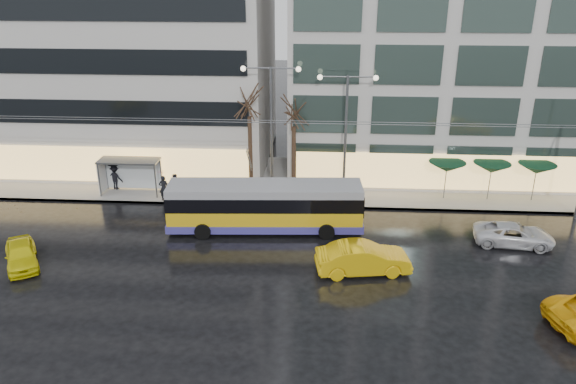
# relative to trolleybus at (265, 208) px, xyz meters

# --- Properties ---
(ground) EXTENTS (140.00, 140.00, 0.00)m
(ground) POSITION_rel_trolleybus_xyz_m (-2.06, -5.50, -1.48)
(ground) COLOR black
(ground) RESTS_ON ground
(sidewalk) EXTENTS (80.00, 10.00, 0.15)m
(sidewalk) POSITION_rel_trolleybus_xyz_m (-0.06, 8.50, -1.41)
(sidewalk) COLOR gray
(sidewalk) RESTS_ON ground
(kerb) EXTENTS (80.00, 0.10, 0.15)m
(kerb) POSITION_rel_trolleybus_xyz_m (-0.06, 3.55, -1.41)
(kerb) COLOR slate
(kerb) RESTS_ON ground
(building_left) EXTENTS (34.00, 14.00, 22.00)m
(building_left) POSITION_rel_trolleybus_xyz_m (-18.06, 13.50, 9.67)
(building_left) COLOR #BAB6B2
(building_left) RESTS_ON sidewalk
(building_right) EXTENTS (32.00, 14.00, 25.00)m
(building_right) POSITION_rel_trolleybus_xyz_m (16.94, 13.50, 11.17)
(building_right) COLOR #BAB6B2
(building_right) RESTS_ON sidewalk
(trolleybus) EXTENTS (11.94, 4.81, 5.48)m
(trolleybus) POSITION_rel_trolleybus_xyz_m (0.00, 0.00, 0.00)
(trolleybus) COLOR gold
(trolleybus) RESTS_ON ground
(catenary) EXTENTS (42.24, 5.12, 7.00)m
(catenary) POSITION_rel_trolleybus_xyz_m (-1.06, 2.44, 2.77)
(catenary) COLOR #595B60
(catenary) RESTS_ON ground
(bus_shelter) EXTENTS (4.20, 1.60, 2.51)m
(bus_shelter) POSITION_rel_trolleybus_xyz_m (-10.44, 5.19, 0.48)
(bus_shelter) COLOR #595B60
(bus_shelter) RESTS_ON sidewalk
(street_lamp_near) EXTENTS (3.96, 0.36, 9.03)m
(street_lamp_near) POSITION_rel_trolleybus_xyz_m (-0.06, 5.30, 4.51)
(street_lamp_near) COLOR #595B60
(street_lamp_near) RESTS_ON sidewalk
(street_lamp_far) EXTENTS (3.96, 0.36, 8.53)m
(street_lamp_far) POSITION_rel_trolleybus_xyz_m (4.94, 5.30, 4.23)
(street_lamp_far) COLOR #595B60
(street_lamp_far) RESTS_ON sidewalk
(tree_a) EXTENTS (3.20, 3.20, 8.40)m
(tree_a) POSITION_rel_trolleybus_xyz_m (-1.56, 5.50, 5.60)
(tree_a) COLOR black
(tree_a) RESTS_ON sidewalk
(tree_b) EXTENTS (3.20, 3.20, 7.70)m
(tree_b) POSITION_rel_trolleybus_xyz_m (1.44, 5.70, 4.92)
(tree_b) COLOR black
(tree_b) RESTS_ON sidewalk
(parasol_a) EXTENTS (2.50, 2.50, 2.65)m
(parasol_a) POSITION_rel_trolleybus_xyz_m (11.94, 5.50, 0.96)
(parasol_a) COLOR #595B60
(parasol_a) RESTS_ON sidewalk
(parasol_b) EXTENTS (2.50, 2.50, 2.65)m
(parasol_b) POSITION_rel_trolleybus_xyz_m (14.94, 5.50, 0.96)
(parasol_b) COLOR #595B60
(parasol_b) RESTS_ON sidewalk
(parasol_c) EXTENTS (2.50, 2.50, 2.65)m
(parasol_c) POSITION_rel_trolleybus_xyz_m (17.94, 5.50, 0.96)
(parasol_c) COLOR #595B60
(parasol_c) RESTS_ON sidewalk
(taxi_a) EXTENTS (3.34, 4.18, 1.33)m
(taxi_a) POSITION_rel_trolleybus_xyz_m (-12.87, -5.19, -0.82)
(taxi_a) COLOR yellow
(taxi_a) RESTS_ON ground
(taxi_b) EXTENTS (5.22, 2.49, 1.65)m
(taxi_b) POSITION_rel_trolleybus_xyz_m (5.71, -4.76, -0.66)
(taxi_b) COLOR #EAB60C
(taxi_b) RESTS_ON ground
(sedan_silver) EXTENTS (4.77, 2.62, 1.27)m
(sedan_silver) POSITION_rel_trolleybus_xyz_m (14.75, -0.99, -0.85)
(sedan_silver) COLOR silver
(sedan_silver) RESTS_ON ground
(pedestrian_a) EXTENTS (1.10, 1.12, 2.19)m
(pedestrian_a) POSITION_rel_trolleybus_xyz_m (-7.40, 3.90, 0.09)
(pedestrian_a) COLOR black
(pedestrian_a) RESTS_ON sidewalk
(pedestrian_b) EXTENTS (1.07, 1.05, 1.74)m
(pedestrian_b) POSITION_rel_trolleybus_xyz_m (-6.76, 4.39, -0.46)
(pedestrian_b) COLOR black
(pedestrian_b) RESTS_ON sidewalk
(pedestrian_c) EXTENTS (1.33, 1.06, 2.11)m
(pedestrian_c) POSITION_rel_trolleybus_xyz_m (-11.43, 5.71, -0.21)
(pedestrian_c) COLOR black
(pedestrian_c) RESTS_ON sidewalk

